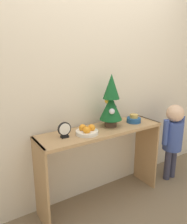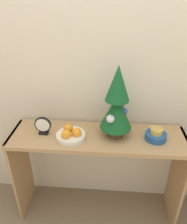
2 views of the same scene
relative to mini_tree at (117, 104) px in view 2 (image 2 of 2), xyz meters
name	(u,v)px [view 2 (image 2 of 2)]	position (x,y,z in m)	size (l,w,h in m)	color
back_wall	(100,66)	(-0.12, 0.21, 0.19)	(7.00, 0.05, 2.50)	beige
console_table	(98,155)	(-0.12, -0.02, -0.44)	(1.29, 0.37, 0.80)	tan
mini_tree	(117,104)	(0.00, 0.00, 0.00)	(0.23, 0.23, 0.53)	#4C3828
fruit_bowl	(71,134)	(-0.32, -0.06, -0.23)	(0.21, 0.21, 0.09)	silver
singing_bowl	(156,135)	(0.29, -0.03, -0.22)	(0.15, 0.15, 0.09)	#235189
desk_clock	(43,126)	(-0.52, -0.03, -0.19)	(0.12, 0.04, 0.14)	black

